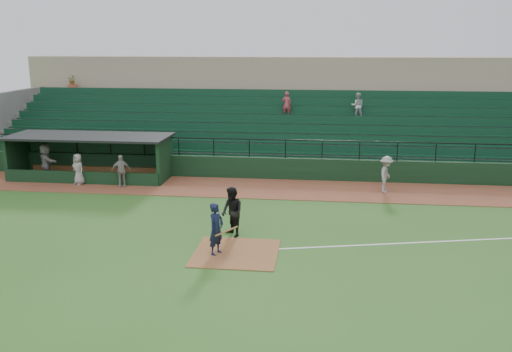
# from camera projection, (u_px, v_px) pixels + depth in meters

# --- Properties ---
(ground) EXTENTS (90.00, 90.00, 0.00)m
(ground) POSITION_uv_depth(u_px,v_px,m) (240.00, 243.00, 20.43)
(ground) COLOR #29561B
(ground) RESTS_ON ground
(warning_track) EXTENTS (40.00, 4.00, 0.03)m
(warning_track) POSITION_uv_depth(u_px,v_px,m) (263.00, 188.00, 28.14)
(warning_track) COLOR brown
(warning_track) RESTS_ON ground
(home_plate_dirt) EXTENTS (3.00, 3.00, 0.03)m
(home_plate_dirt) POSITION_uv_depth(u_px,v_px,m) (236.00, 253.00, 19.46)
(home_plate_dirt) COLOR brown
(home_plate_dirt) RESTS_ON ground
(foul_line) EXTENTS (17.49, 4.44, 0.01)m
(foul_line) POSITION_uv_depth(u_px,v_px,m) (453.00, 241.00, 20.65)
(foul_line) COLOR white
(foul_line) RESTS_ON ground
(stadium_structure) EXTENTS (38.00, 13.08, 6.40)m
(stadium_structure) POSITION_uv_depth(u_px,v_px,m) (277.00, 122.00, 35.76)
(stadium_structure) COLOR black
(stadium_structure) RESTS_ON ground
(dugout) EXTENTS (8.90, 3.20, 2.42)m
(dugout) POSITION_uv_depth(u_px,v_px,m) (93.00, 153.00, 30.47)
(dugout) COLOR black
(dugout) RESTS_ON ground
(batter_at_plate) EXTENTS (1.14, 0.82, 1.89)m
(batter_at_plate) POSITION_uv_depth(u_px,v_px,m) (216.00, 229.00, 19.14)
(batter_at_plate) COLOR black
(batter_at_plate) RESTS_ON ground
(umpire) EXTENTS (1.17, 1.20, 1.95)m
(umpire) POSITION_uv_depth(u_px,v_px,m) (232.00, 212.00, 20.97)
(umpire) COLOR black
(umpire) RESTS_ON ground
(runner) EXTENTS (1.02, 1.34, 1.84)m
(runner) POSITION_uv_depth(u_px,v_px,m) (386.00, 174.00, 27.15)
(runner) COLOR gray
(runner) RESTS_ON warning_track
(dugout_player_a) EXTENTS (1.06, 0.65, 1.69)m
(dugout_player_a) POSITION_uv_depth(u_px,v_px,m) (121.00, 171.00, 28.30)
(dugout_player_a) COLOR gray
(dugout_player_a) RESTS_ON warning_track
(dugout_player_b) EXTENTS (0.96, 0.86, 1.65)m
(dugout_player_b) POSITION_uv_depth(u_px,v_px,m) (78.00, 169.00, 28.73)
(dugout_player_b) COLOR gray
(dugout_player_b) RESTS_ON warning_track
(dugout_player_c) EXTENTS (1.73, 1.63, 1.95)m
(dugout_player_c) POSITION_uv_depth(u_px,v_px,m) (46.00, 161.00, 29.99)
(dugout_player_c) COLOR gray
(dugout_player_c) RESTS_ON warning_track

